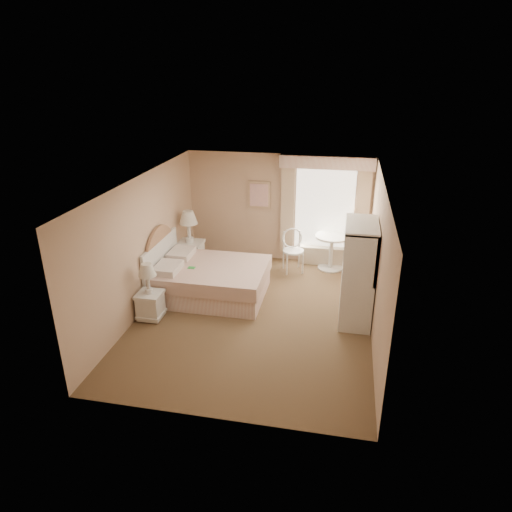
% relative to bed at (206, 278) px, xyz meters
% --- Properties ---
extents(room, '(4.21, 5.51, 2.51)m').
position_rel_bed_xyz_m(room, '(1.12, -0.60, 0.89)').
color(room, brown).
rests_on(room, ground).
extents(window, '(2.05, 0.22, 2.51)m').
position_rel_bed_xyz_m(window, '(2.17, 2.05, 0.98)').
color(window, white).
rests_on(window, room).
extents(framed_art, '(0.52, 0.04, 0.62)m').
position_rel_bed_xyz_m(framed_art, '(0.67, 2.11, 1.19)').
color(framed_art, tan).
rests_on(framed_art, room).
extents(bed, '(2.15, 1.69, 1.49)m').
position_rel_bed_xyz_m(bed, '(0.00, 0.00, 0.00)').
color(bed, tan).
rests_on(bed, room).
extents(nightstand_near, '(0.44, 0.44, 1.07)m').
position_rel_bed_xyz_m(nightstand_near, '(-0.72, -1.09, 0.04)').
color(nightstand_near, white).
rests_on(nightstand_near, room).
extents(nightstand_far, '(0.56, 0.56, 1.35)m').
position_rel_bed_xyz_m(nightstand_far, '(-0.72, 1.16, 0.15)').
color(nightstand_far, white).
rests_on(nightstand_far, room).
extents(round_table, '(0.75, 0.75, 0.80)m').
position_rel_bed_xyz_m(round_table, '(2.39, 1.80, 0.17)').
color(round_table, silver).
rests_on(round_table, room).
extents(cafe_chair, '(0.60, 0.60, 0.97)m').
position_rel_bed_xyz_m(cafe_chair, '(1.54, 1.54, 0.20)').
color(cafe_chair, silver).
rests_on(cafe_chair, room).
extents(armoire, '(0.55, 1.10, 1.83)m').
position_rel_bed_xyz_m(armoire, '(2.93, -0.36, 0.40)').
color(armoire, white).
rests_on(armoire, room).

